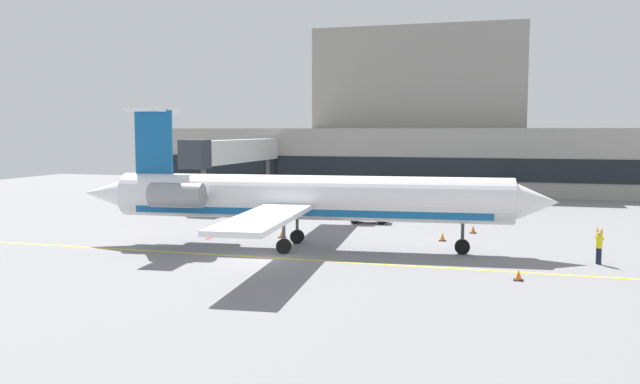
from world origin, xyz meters
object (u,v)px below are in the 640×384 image
(regional_jet, at_px, (302,198))
(baggage_tug, at_px, (365,211))
(marshaller, at_px, (599,246))
(pushback_tractor, at_px, (501,200))

(regional_jet, distance_m, baggage_tug, 12.59)
(baggage_tug, relative_size, marshaller, 1.58)
(regional_jet, xyz_separation_m, pushback_tractor, (11.61, 24.32, -2.26))
(regional_jet, height_order, marshaller, regional_jet)
(baggage_tug, height_order, marshaller, baggage_tug)
(regional_jet, height_order, baggage_tug, regional_jet)
(baggage_tug, distance_m, pushback_tractor, 15.81)
(pushback_tractor, height_order, marshaller, pushback_tractor)
(pushback_tractor, relative_size, marshaller, 2.12)
(marshaller, bearing_deg, regional_jet, -179.92)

